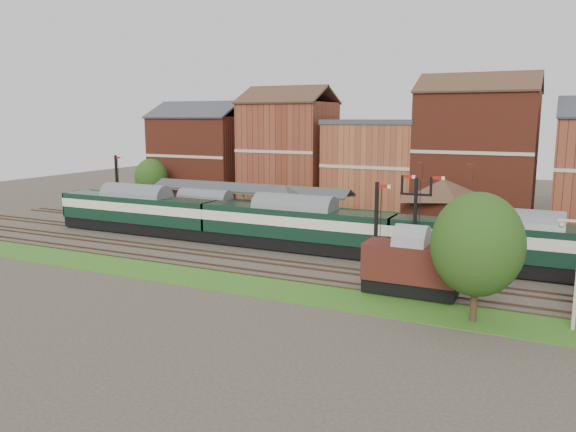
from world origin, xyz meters
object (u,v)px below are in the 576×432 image
at_px(semaphore_bracket, 416,218).
at_px(goods_van_a, 411,265).
at_px(dmu_train, 294,224).
at_px(signal_box, 284,212).
at_px(platform_railcar, 205,209).

bearing_deg(semaphore_bracket, goods_van_a, -79.09).
bearing_deg(dmu_train, signal_box, 129.73).
relative_size(semaphore_bracket, goods_van_a, 1.22).
relative_size(semaphore_bracket, dmu_train, 0.14).
bearing_deg(goods_van_a, platform_railcar, 151.36).
distance_m(dmu_train, goods_van_a, 16.30).
relative_size(signal_box, semaphore_bracket, 0.73).
bearing_deg(goods_van_a, semaphore_bracket, 100.91).
bearing_deg(goods_van_a, dmu_train, 146.49).
height_order(platform_railcar, goods_van_a, goods_van_a).
bearing_deg(platform_railcar, semaphore_bracket, -18.35).
relative_size(semaphore_bracket, platform_railcar, 0.51).
xyz_separation_m(semaphore_bracket, dmu_train, (-12.34, 2.50, -2.01)).
height_order(semaphore_bracket, platform_railcar, semaphore_bracket).
bearing_deg(dmu_train, platform_railcar, 156.27).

